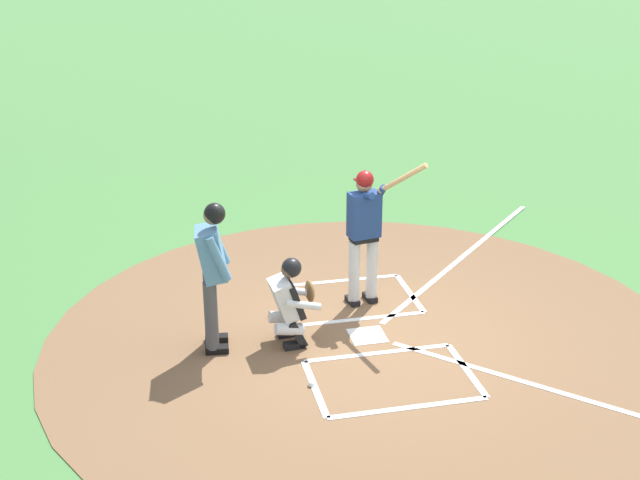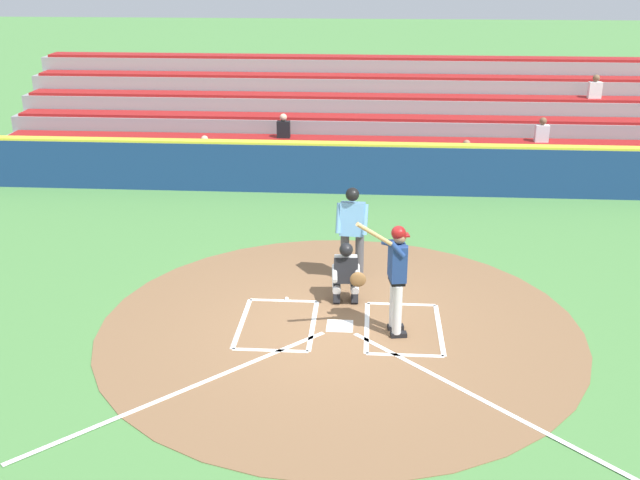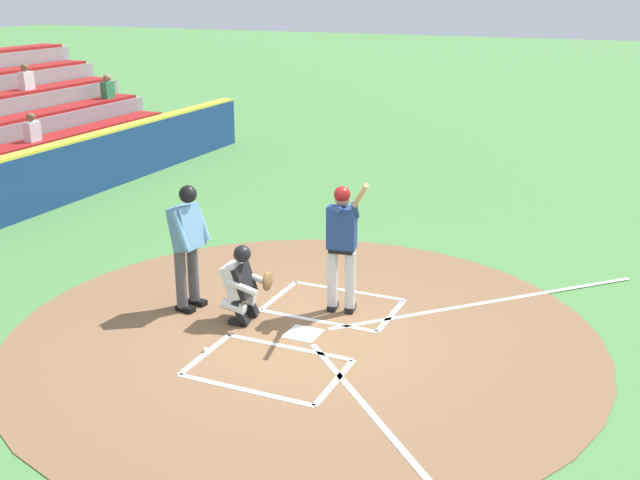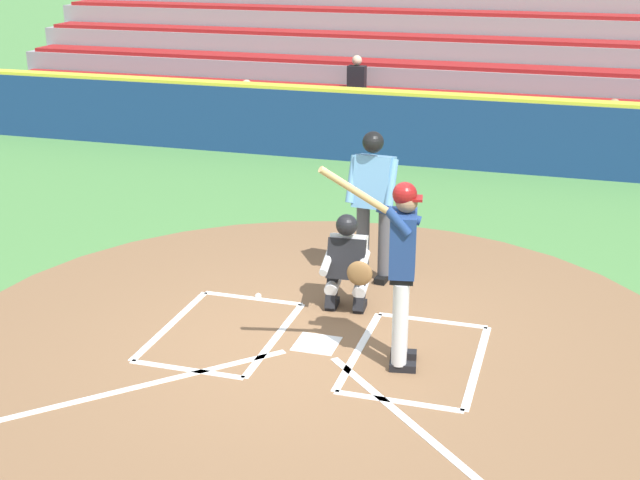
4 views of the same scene
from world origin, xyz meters
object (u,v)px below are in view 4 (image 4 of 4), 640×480
(batter, at_px, (401,262))
(baseball, at_px, (258,296))
(catcher, at_px, (348,261))
(plate_umpire, at_px, (373,196))

(batter, bearing_deg, baseball, -30.73)
(baseball, bearing_deg, batter, 149.27)
(catcher, xyz_separation_m, baseball, (1.06, 0.03, -0.55))
(batter, height_order, plate_umpire, batter)
(batter, relative_size, plate_umpire, 1.14)
(plate_umpire, bearing_deg, catcher, 85.95)
(batter, distance_m, catcher, 1.51)
(plate_umpire, xyz_separation_m, baseball, (1.13, 0.94, -1.04))
(batter, bearing_deg, plate_umpire, -69.68)
(catcher, relative_size, plate_umpire, 0.61)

